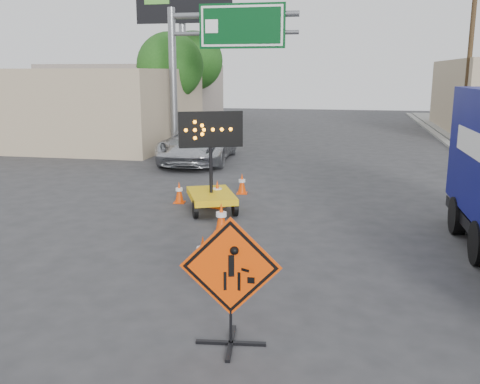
% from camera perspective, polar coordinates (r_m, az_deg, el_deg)
% --- Properties ---
extents(ground, '(100.00, 100.00, 0.00)m').
position_cam_1_polar(ground, '(8.27, -3.35, -15.19)').
color(ground, '#2D2D30').
rests_on(ground, ground).
extents(storefront_left_near, '(14.00, 10.00, 4.00)m').
position_cam_1_polar(storefront_left_near, '(31.44, -19.09, 8.63)').
color(storefront_left_near, tan).
rests_on(storefront_left_near, ground).
extents(storefront_left_far, '(12.00, 10.00, 4.40)m').
position_cam_1_polar(storefront_left_far, '(44.43, -10.99, 10.35)').
color(storefront_left_far, gray).
rests_on(storefront_left_far, ground).
extents(highway_gantry, '(6.18, 0.38, 6.90)m').
position_cam_1_polar(highway_gantry, '(25.83, -2.77, 15.38)').
color(highway_gantry, slate).
rests_on(highway_gantry, ground).
extents(billboard, '(6.10, 0.54, 9.85)m').
position_cam_1_polar(billboard, '(34.66, -6.03, 18.43)').
color(billboard, slate).
rests_on(billboard, ground).
extents(utility_pole_far, '(1.80, 0.26, 9.00)m').
position_cam_1_polar(utility_pole_far, '(31.65, 23.30, 13.20)').
color(utility_pole_far, '#42321C').
rests_on(utility_pole_far, ground).
extents(tree_left_near, '(3.71, 3.71, 6.03)m').
position_cam_1_polar(tree_left_near, '(30.70, -7.47, 13.17)').
color(tree_left_near, '#42321C').
rests_on(tree_left_near, ground).
extents(tree_left_far, '(4.10, 4.10, 6.66)m').
position_cam_1_polar(tree_left_far, '(38.63, -4.98, 13.76)').
color(tree_left_far, '#42321C').
rests_on(tree_left_far, ground).
extents(construction_sign, '(1.44, 1.02, 1.92)m').
position_cam_1_polar(construction_sign, '(7.63, -1.01, -9.28)').
color(construction_sign, black).
rests_on(construction_sign, ground).
extents(arrow_board, '(1.87, 2.28, 2.81)m').
position_cam_1_polar(arrow_board, '(15.07, -3.09, 0.31)').
color(arrow_board, '#E7B50C').
rests_on(arrow_board, ground).
extents(pickup_truck, '(3.20, 6.12, 1.64)m').
position_cam_1_polar(pickup_truck, '(23.45, -4.46, 5.23)').
color(pickup_truck, '#B2B4B9').
rests_on(pickup_truck, ground).
extents(cone_a, '(0.41, 0.41, 0.78)m').
position_cam_1_polar(cone_a, '(10.46, -3.97, -6.72)').
color(cone_a, '#E23E04').
rests_on(cone_a, ground).
extents(cone_b, '(0.43, 0.43, 0.79)m').
position_cam_1_polar(cone_b, '(12.94, -2.01, -2.85)').
color(cone_b, '#E23E04').
rests_on(cone_b, ground).
extents(cone_c, '(0.51, 0.51, 0.80)m').
position_cam_1_polar(cone_c, '(15.53, -2.43, -0.18)').
color(cone_c, '#E23E04').
rests_on(cone_c, ground).
extents(cone_d, '(0.37, 0.37, 0.65)m').
position_cam_1_polar(cone_d, '(16.16, -6.50, -0.02)').
color(cone_d, '#E23E04').
rests_on(cone_d, ground).
extents(cone_e, '(0.38, 0.38, 0.66)m').
position_cam_1_polar(cone_e, '(17.27, 0.21, 0.92)').
color(cone_e, '#E23E04').
rests_on(cone_e, ground).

